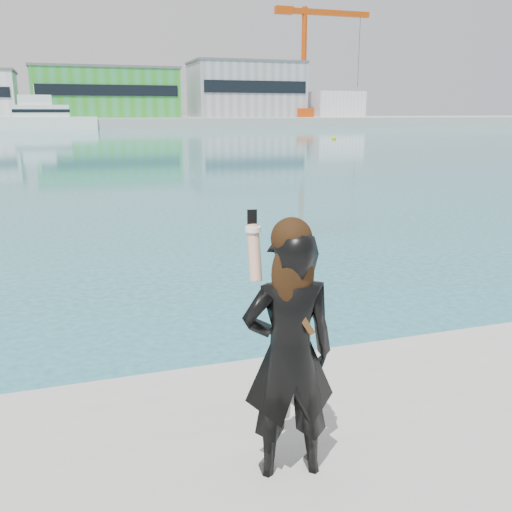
{
  "coord_description": "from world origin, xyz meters",
  "views": [
    {
      "loc": [
        -2.05,
        -4.17,
        3.28
      ],
      "look_at": [
        -0.7,
        -0.16,
        2.2
      ],
      "focal_mm": 40.0,
      "sensor_mm": 36.0,
      "label": 1
    }
  ],
  "objects_px": {
    "dock_crane": "(309,58)",
    "buoy_near": "(334,139)",
    "motor_yacht": "(45,117)",
    "woman": "(289,348)"
  },
  "relations": [
    {
      "from": "dock_crane",
      "to": "buoy_near",
      "type": "xyz_separation_m",
      "value": [
        -23.73,
        -62.36,
        -15.07
      ]
    },
    {
      "from": "dock_crane",
      "to": "buoy_near",
      "type": "height_order",
      "value": "dock_crane"
    },
    {
      "from": "motor_yacht",
      "to": "woman",
      "type": "relative_size",
      "value": 9.52
    },
    {
      "from": "motor_yacht",
      "to": "woman",
      "type": "xyz_separation_m",
      "value": [
        3.83,
        -112.65,
        -0.57
      ]
    },
    {
      "from": "dock_crane",
      "to": "woman",
      "type": "relative_size",
      "value": 12.95
    },
    {
      "from": "buoy_near",
      "to": "dock_crane",
      "type": "bearing_deg",
      "value": 69.17
    },
    {
      "from": "dock_crane",
      "to": "motor_yacht",
      "type": "xyz_separation_m",
      "value": [
        -57.73,
        -10.21,
        -12.76
      ]
    },
    {
      "from": "dock_crane",
      "to": "buoy_near",
      "type": "bearing_deg",
      "value": -110.83
    },
    {
      "from": "dock_crane",
      "to": "motor_yacht",
      "type": "height_order",
      "value": "dock_crane"
    },
    {
      "from": "motor_yacht",
      "to": "buoy_near",
      "type": "bearing_deg",
      "value": -57.97
    }
  ]
}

